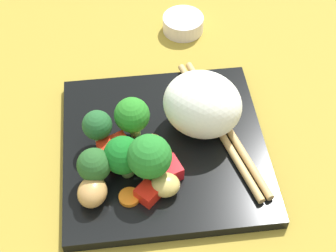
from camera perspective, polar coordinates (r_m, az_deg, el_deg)
name	(u,v)px	position (r cm, az deg, el deg)	size (l,w,h in cm)	color
ground_plane	(164,156)	(63.64, -0.39, -3.36)	(110.00, 110.00, 2.00)	olive
square_plate	(164,148)	(62.28, -0.40, -2.43)	(24.01, 24.01, 1.41)	black
rice_mound	(202,104)	(60.73, 3.81, 2.38)	(9.37, 8.26, 7.80)	white
broccoli_floret_0	(123,156)	(57.10, -4.98, -3.29)	(4.32, 4.32, 5.47)	#649040
broccoli_floret_1	(149,157)	(55.41, -2.07, -3.43)	(4.89, 4.89, 6.74)	#5A9F43
broccoli_floret_2	(97,126)	(59.75, -7.79, 0.00)	(3.48, 3.48, 5.25)	#65A751
broccoli_floret_3	(132,116)	(60.08, -3.98, 1.14)	(4.19, 4.19, 5.83)	#65AC4D
broccoli_floret_4	(94,166)	(56.91, -8.13, -4.34)	(3.81, 3.81, 4.91)	#7FBC5E
carrot_slice_0	(97,159)	(60.71, -7.81, -3.59)	(2.32, 2.32, 0.47)	orange
carrot_slice_1	(129,197)	(57.34, -4.28, -7.81)	(2.36, 2.36, 0.52)	orange
carrot_slice_2	(159,154)	(60.49, -0.98, -3.14)	(3.01, 3.01, 0.53)	orange
carrot_slice_3	(151,141)	(61.72, -1.88, -1.69)	(2.86, 2.86, 0.50)	orange
pepper_chunk_0	(116,151)	(60.07, -5.76, -2.73)	(3.16, 3.43, 2.17)	red
pepper_chunk_1	(169,169)	(58.42, 0.06, -4.81)	(2.72, 2.39, 1.83)	red
pepper_chunk_2	(147,194)	(56.80, -2.27, -7.45)	(2.13, 2.24, 1.64)	red
chicken_piece_0	(92,192)	(56.72, -8.33, -7.21)	(3.71, 3.19, 2.86)	tan
chicken_piece_1	(165,185)	(56.95, -0.30, -6.50)	(3.26, 2.96, 2.35)	tan
chicken_piece_2	(141,154)	(59.50, -3.01, -3.12)	(3.45, 2.51, 2.25)	tan
chopstick_pair	(221,126)	(63.32, 5.88, 0.04)	(7.43, 22.54, 0.88)	tan
sauce_cup	(183,24)	(78.05, 1.67, 11.19)	(6.01, 6.01, 2.33)	silver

